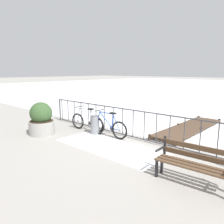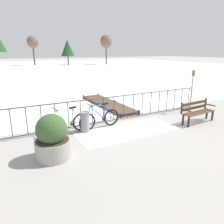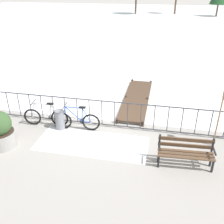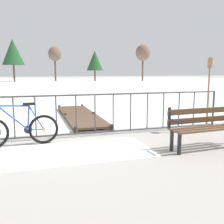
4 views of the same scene
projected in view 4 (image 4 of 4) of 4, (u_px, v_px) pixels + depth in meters
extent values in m
plane|color=#9E9991|center=(57.00, 138.00, 6.30)|extent=(160.00, 160.00, 0.00)
cube|color=white|center=(37.00, 84.00, 33.12)|extent=(80.00, 56.00, 0.03)
cube|color=white|center=(59.00, 153.00, 5.14)|extent=(3.76, 1.52, 0.01)
cylinder|color=#38383D|center=(56.00, 96.00, 6.13)|extent=(9.00, 0.04, 0.04)
cylinder|color=#38383D|center=(57.00, 135.00, 6.28)|extent=(9.00, 0.04, 0.04)
cylinder|color=#38383D|center=(213.00, 109.00, 7.51)|extent=(0.06, 0.06, 1.05)
cylinder|color=#38383D|center=(14.00, 118.00, 5.93)|extent=(0.03, 0.03, 0.97)
cylinder|color=#38383D|center=(36.00, 117.00, 6.07)|extent=(0.03, 0.03, 0.97)
cylinder|color=#38383D|center=(56.00, 116.00, 6.21)|extent=(0.03, 0.03, 0.97)
cylinder|color=#38383D|center=(76.00, 115.00, 6.35)|extent=(0.03, 0.03, 0.97)
cylinder|color=#38383D|center=(95.00, 114.00, 6.49)|extent=(0.03, 0.03, 0.97)
cylinder|color=#38383D|center=(113.00, 113.00, 6.62)|extent=(0.03, 0.03, 0.97)
cylinder|color=#38383D|center=(131.00, 112.00, 6.76)|extent=(0.03, 0.03, 0.97)
cylinder|color=#38383D|center=(147.00, 111.00, 6.90)|extent=(0.03, 0.03, 0.97)
cylinder|color=#38383D|center=(163.00, 110.00, 7.04)|extent=(0.03, 0.03, 0.97)
cylinder|color=#38383D|center=(179.00, 110.00, 7.18)|extent=(0.03, 0.03, 0.97)
cylinder|color=#38383D|center=(194.00, 109.00, 7.32)|extent=(0.03, 0.03, 0.97)
cylinder|color=#38383D|center=(208.00, 108.00, 7.46)|extent=(0.03, 0.03, 0.97)
torus|color=black|center=(44.00, 129.00, 5.80)|extent=(0.66, 0.12, 0.66)
cylinder|color=gray|center=(44.00, 129.00, 5.80)|extent=(0.08, 0.07, 0.08)
cylinder|color=#2D51B2|center=(28.00, 118.00, 5.64)|extent=(0.08, 0.04, 0.53)
cylinder|color=#2D51B2|center=(13.00, 118.00, 5.52)|extent=(0.61, 0.09, 0.59)
cylinder|color=#2D51B2|center=(13.00, 106.00, 5.49)|extent=(0.63, 0.09, 0.07)
cylinder|color=#2D51B2|center=(36.00, 129.00, 5.74)|extent=(0.34, 0.06, 0.05)
cylinder|color=#2D51B2|center=(36.00, 118.00, 5.71)|extent=(0.32, 0.06, 0.56)
cube|color=black|center=(29.00, 104.00, 5.60)|extent=(0.25, 0.12, 0.05)
cylinder|color=black|center=(28.00, 130.00, 5.68)|extent=(0.18, 0.04, 0.18)
cube|color=brown|center=(202.00, 127.00, 5.52)|extent=(1.60, 0.20, 0.04)
cube|color=brown|center=(207.00, 129.00, 5.38)|extent=(1.60, 0.20, 0.04)
cube|color=brown|center=(212.00, 130.00, 5.24)|extent=(1.60, 0.20, 0.04)
cube|color=brown|center=(199.00, 120.00, 5.59)|extent=(1.60, 0.15, 0.12)
cube|color=brown|center=(200.00, 111.00, 5.56)|extent=(1.60, 0.15, 0.12)
cube|color=black|center=(179.00, 144.00, 5.03)|extent=(0.05, 0.06, 0.44)
cube|color=black|center=(172.00, 141.00, 5.27)|extent=(0.05, 0.06, 0.44)
cube|color=black|center=(169.00, 118.00, 5.31)|extent=(0.05, 0.05, 0.45)
cube|color=black|center=(176.00, 122.00, 5.08)|extent=(0.06, 0.40, 0.04)
cylinder|color=#937047|center=(208.00, 101.00, 6.85)|extent=(0.04, 0.04, 1.70)
cube|color=#937047|center=(210.00, 63.00, 6.70)|extent=(0.03, 0.16, 0.28)
cube|color=#4C3828|center=(80.00, 115.00, 8.95)|extent=(1.10, 4.45, 0.06)
cylinder|color=#35271C|center=(76.00, 130.00, 6.71)|extent=(0.10, 0.10, 0.20)
cylinder|color=#35271C|center=(112.00, 128.00, 7.00)|extent=(0.10, 0.10, 0.20)
cylinder|color=#35271C|center=(66.00, 116.00, 8.81)|extent=(0.10, 0.10, 0.20)
cylinder|color=#35271C|center=(94.00, 115.00, 9.10)|extent=(0.10, 0.10, 0.20)
cylinder|color=#35271C|center=(59.00, 108.00, 10.91)|extent=(0.10, 0.10, 0.20)
cylinder|color=#35271C|center=(82.00, 107.00, 11.20)|extent=(0.10, 0.10, 0.20)
cylinder|color=brown|center=(14.00, 68.00, 39.71)|extent=(0.28, 0.28, 4.35)
cone|color=#1E4723|center=(13.00, 52.00, 39.33)|extent=(3.33, 3.33, 3.91)
cylinder|color=brown|center=(55.00, 70.00, 42.85)|extent=(0.30, 0.30, 3.83)
ellipsoid|color=brown|center=(55.00, 54.00, 42.45)|extent=(2.18, 2.18, 2.39)
cylinder|color=brown|center=(143.00, 69.00, 43.11)|extent=(0.27, 0.27, 3.97)
ellipsoid|color=brown|center=(143.00, 53.00, 42.69)|extent=(2.44, 2.44, 2.69)
cylinder|color=brown|center=(95.00, 72.00, 42.77)|extent=(0.24, 0.24, 2.95)
cone|color=#1E4723|center=(95.00, 61.00, 42.47)|extent=(2.71, 2.71, 3.21)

